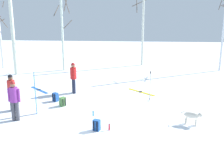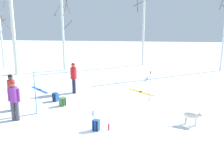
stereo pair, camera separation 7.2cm
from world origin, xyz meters
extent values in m
plane|color=white|center=(0.00, 0.00, 0.00)|extent=(60.00, 60.00, 0.00)
cylinder|color=#1E2338|center=(-4.08, 1.29, 0.41)|extent=(0.16, 0.16, 0.82)
cylinder|color=#1E2338|center=(-3.94, 1.18, 0.41)|extent=(0.16, 0.16, 0.82)
cylinder|color=red|center=(-4.01, 1.23, 1.13)|extent=(0.34, 0.34, 0.62)
sphere|color=brown|center=(-4.01, 1.23, 1.55)|extent=(0.22, 0.22, 0.22)
sphere|color=black|center=(-4.01, 1.23, 1.61)|extent=(0.21, 0.21, 0.21)
cylinder|color=red|center=(-4.18, 1.37, 1.11)|extent=(0.10, 0.10, 0.56)
cylinder|color=red|center=(-3.85, 1.10, 1.11)|extent=(0.10, 0.10, 0.56)
cylinder|color=#1E2338|center=(-1.78, 4.14, 0.41)|extent=(0.16, 0.16, 0.82)
cylinder|color=#1E2338|center=(-1.85, 4.30, 0.41)|extent=(0.16, 0.16, 0.82)
cylinder|color=red|center=(-1.82, 4.22, 1.13)|extent=(0.34, 0.34, 0.62)
sphere|color=#997051|center=(-1.82, 4.22, 1.55)|extent=(0.22, 0.22, 0.22)
sphere|color=#B22626|center=(-1.82, 4.22, 1.61)|extent=(0.21, 0.21, 0.21)
cylinder|color=red|center=(-1.73, 4.03, 1.11)|extent=(0.10, 0.10, 0.56)
cylinder|color=red|center=(-1.90, 4.41, 1.11)|extent=(0.10, 0.10, 0.56)
cylinder|color=#4C4C56|center=(-3.31, 0.12, 0.41)|extent=(0.16, 0.16, 0.82)
cylinder|color=#4C4C56|center=(-3.49, 0.12, 0.41)|extent=(0.16, 0.16, 0.82)
cylinder|color=purple|center=(-3.40, 0.12, 1.13)|extent=(0.34, 0.34, 0.62)
sphere|color=#997051|center=(-3.40, 0.12, 1.55)|extent=(0.22, 0.22, 0.22)
sphere|color=#B22626|center=(-3.40, 0.12, 1.61)|extent=(0.21, 0.21, 0.21)
cylinder|color=purple|center=(-3.19, 0.12, 1.11)|extent=(0.10, 0.10, 0.56)
cylinder|color=purple|center=(-3.61, 0.12, 1.11)|extent=(0.10, 0.10, 0.56)
ellipsoid|color=beige|center=(3.85, 0.25, 0.41)|extent=(0.64, 0.42, 0.26)
sphere|color=beige|center=(4.16, 0.13, 0.48)|extent=(0.18, 0.18, 0.18)
ellipsoid|color=beige|center=(4.22, 0.11, 0.46)|extent=(0.11, 0.09, 0.06)
cylinder|color=beige|center=(3.52, 0.37, 0.49)|extent=(0.19, 0.10, 0.17)
cylinder|color=beige|center=(4.06, 0.25, 0.14)|extent=(0.07, 0.07, 0.28)
cylinder|color=beige|center=(4.00, 0.11, 0.14)|extent=(0.07, 0.07, 0.28)
cylinder|color=beige|center=(3.69, 0.39, 0.14)|extent=(0.07, 0.07, 0.28)
cylinder|color=beige|center=(3.64, 0.25, 0.14)|extent=(0.07, 0.07, 0.28)
cube|color=blue|center=(-2.77, 0.86, 0.91)|extent=(0.05, 0.16, 1.83)
cube|color=blue|center=(-2.77, 0.86, 1.87)|extent=(0.03, 0.06, 0.10)
cube|color=blue|center=(-2.79, 0.92, 0.91)|extent=(0.05, 0.16, 1.83)
cube|color=blue|center=(-2.79, 0.92, 1.87)|extent=(0.03, 0.06, 0.10)
cube|color=blue|center=(-3.90, 4.64, 0.01)|extent=(1.38, 1.32, 0.02)
cube|color=#333338|center=(-3.94, 4.68, 0.03)|extent=(0.13, 0.13, 0.03)
cube|color=blue|center=(-3.97, 4.57, 0.01)|extent=(1.38, 1.32, 0.02)
cube|color=#333338|center=(-4.00, 4.61, 0.03)|extent=(0.13, 0.13, 0.03)
cube|color=yellow|center=(1.96, 4.70, 0.01)|extent=(1.46, 1.37, 0.02)
cube|color=#333338|center=(1.92, 4.74, 0.03)|extent=(0.13, 0.13, 0.03)
cube|color=yellow|center=(1.89, 4.63, 0.01)|extent=(1.46, 1.37, 0.02)
cube|color=#333338|center=(1.85, 4.66, 0.03)|extent=(0.13, 0.13, 0.03)
cylinder|color=#B2B2BC|center=(2.33, 3.28, 0.72)|extent=(0.02, 0.11, 1.43)
cylinder|color=black|center=(2.33, 3.28, 1.48)|extent=(0.04, 0.04, 0.10)
cylinder|color=black|center=(2.33, 3.28, 0.07)|extent=(0.07, 0.07, 0.01)
cylinder|color=#B2B2BC|center=(2.33, 3.10, 0.72)|extent=(0.02, 0.11, 1.43)
cylinder|color=black|center=(2.33, 3.10, 1.48)|extent=(0.04, 0.04, 0.10)
cylinder|color=black|center=(2.33, 3.10, 0.07)|extent=(0.07, 0.07, 0.01)
cube|color=#4C7F3F|center=(-1.89, 2.03, 0.22)|extent=(0.31, 0.33, 0.44)
cube|color=#4C7F3F|center=(-2.00, 2.10, 0.15)|extent=(0.16, 0.19, 0.20)
cube|color=black|center=(-1.76, 2.02, 0.22)|extent=(0.04, 0.04, 0.37)
cube|color=black|center=(-1.84, 1.91, 0.22)|extent=(0.04, 0.04, 0.37)
cube|color=#1E4C99|center=(-2.44, 2.72, 0.22)|extent=(0.33, 0.31, 0.44)
cube|color=#1E4C99|center=(-2.37, 2.83, 0.15)|extent=(0.20, 0.15, 0.20)
cube|color=black|center=(-2.44, 2.58, 0.22)|extent=(0.04, 0.04, 0.37)
cube|color=black|center=(-2.56, 2.66, 0.22)|extent=(0.04, 0.04, 0.37)
cube|color=#1E4C99|center=(0.12, -0.61, 0.22)|extent=(0.31, 0.27, 0.44)
cube|color=#1E4C99|center=(0.16, -0.49, 0.15)|extent=(0.20, 0.12, 0.20)
cube|color=black|center=(0.15, -0.75, 0.22)|extent=(0.04, 0.03, 0.37)
cube|color=black|center=(0.01, -0.70, 0.22)|extent=(0.04, 0.03, 0.37)
cylinder|color=red|center=(0.60, -0.56, 0.12)|extent=(0.07, 0.07, 0.25)
cylinder|color=black|center=(0.60, -0.56, 0.26)|extent=(0.04, 0.04, 0.02)
cylinder|color=#1E72BF|center=(-0.24, 0.88, 0.11)|extent=(0.06, 0.06, 0.22)
cylinder|color=black|center=(-0.24, 0.88, 0.23)|extent=(0.04, 0.04, 0.02)
cylinder|color=silver|center=(-8.92, 10.61, 2.54)|extent=(0.15, 0.15, 5.07)
cylinder|color=brown|center=(-8.54, 10.85, 4.87)|extent=(0.53, 0.79, 0.46)
cylinder|color=brown|center=(-8.50, 10.50, 3.56)|extent=(0.30, 0.88, 0.90)
cylinder|color=silver|center=(-6.88, 8.36, 3.92)|extent=(0.24, 0.24, 7.83)
cylinder|color=silver|center=(-3.87, 10.14, 2.59)|extent=(0.16, 0.16, 5.17)
cylinder|color=brown|center=(-3.41, 10.11, 4.68)|extent=(0.11, 0.97, 0.95)
cylinder|color=brown|center=(-4.27, 10.24, 4.41)|extent=(0.27, 0.84, 0.79)
cylinder|color=brown|center=(-3.66, 10.61, 3.31)|extent=(1.01, 0.50, 0.89)
cylinder|color=brown|center=(-3.61, 10.32, 4.79)|extent=(0.44, 0.60, 0.89)
cylinder|color=silver|center=(2.13, 12.63, 3.21)|extent=(0.17, 0.17, 6.42)
cylinder|color=brown|center=(1.60, 12.61, 4.85)|extent=(0.10, 1.10, 1.21)
cylinder|color=brown|center=(1.85, 13.25, 5.02)|extent=(1.29, 0.62, 0.64)
cylinder|color=silver|center=(7.96, 10.91, 3.78)|extent=(0.14, 0.14, 7.56)
cylinder|color=brown|center=(7.66, 11.11, 4.95)|extent=(0.47, 0.66, 0.98)
camera|label=1|loc=(1.52, -10.50, 4.54)|focal=44.89mm
camera|label=2|loc=(1.59, -10.49, 4.54)|focal=44.89mm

